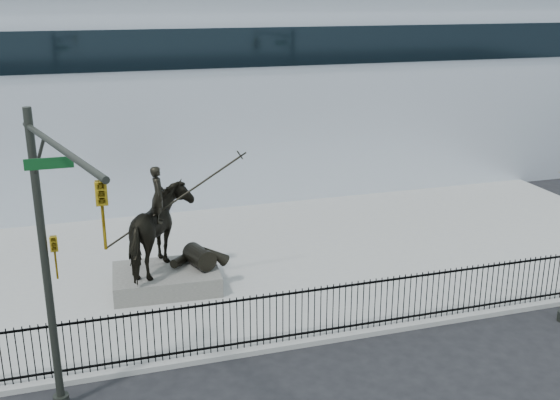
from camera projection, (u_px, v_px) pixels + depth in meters
name	position (u px, v px, depth m)	size (l,w,h in m)	color
ground	(344.00, 362.00, 17.01)	(120.00, 120.00, 0.00)	black
plaza	(269.00, 259.00, 23.36)	(30.00, 12.00, 0.15)	gray
building	(198.00, 87.00, 33.84)	(44.00, 14.00, 9.00)	silver
picket_fence	(328.00, 310.00, 17.87)	(22.10, 0.10, 1.50)	black
statue_plinth	(166.00, 279.00, 20.86)	(3.30, 2.27, 0.62)	#514E4A
equestrian_statue	(166.00, 232.00, 20.38)	(4.23, 2.73, 3.58)	black
traffic_signal_left	(55.00, 258.00, 13.32)	(1.52, 4.84, 7.00)	#252822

